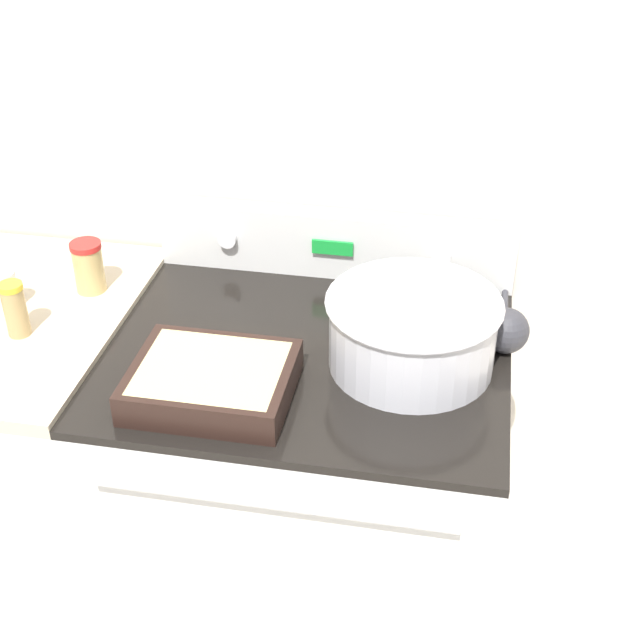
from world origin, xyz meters
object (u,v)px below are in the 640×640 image
object	(u,v)px
casserole_dish	(212,380)
ladle	(506,329)
spice_jar_red_cap	(88,266)
mixing_bowl	(413,328)
spice_jar_yellow_cap	(15,309)
spice_jar_white_cap	(6,290)

from	to	relation	value
casserole_dish	ladle	bearing A→B (deg)	26.01
ladle	spice_jar_red_cap	xyz separation A→B (m)	(-0.87, 0.04, 0.03)
casserole_dish	spice_jar_red_cap	xyz separation A→B (m)	(-0.35, 0.29, 0.03)
spice_jar_red_cap	ladle	bearing A→B (deg)	-2.72
mixing_bowl	spice_jar_yellow_cap	distance (m)	0.77
ladle	spice_jar_yellow_cap	bearing A→B (deg)	-171.27
ladle	spice_jar_white_cap	xyz separation A→B (m)	(-1.01, -0.06, 0.01)
mixing_bowl	spice_jar_white_cap	distance (m)	0.84
spice_jar_red_cap	spice_jar_white_cap	size ratio (longest dim) A/B	1.35
mixing_bowl	spice_jar_white_cap	size ratio (longest dim) A/B	3.94
ladle	spice_jar_yellow_cap	world-z (taller)	spice_jar_yellow_cap
spice_jar_red_cap	spice_jar_white_cap	xyz separation A→B (m)	(-0.14, -0.10, -0.01)
mixing_bowl	spice_jar_red_cap	bearing A→B (deg)	169.39
mixing_bowl	ladle	size ratio (longest dim) A/B	1.09
casserole_dish	spice_jar_yellow_cap	size ratio (longest dim) A/B	2.52
casserole_dish	ladle	xyz separation A→B (m)	(0.52, 0.25, 0.01)
mixing_bowl	spice_jar_white_cap	bearing A→B (deg)	177.82
spice_jar_white_cap	ladle	bearing A→B (deg)	3.24
spice_jar_white_cap	spice_jar_yellow_cap	bearing A→B (deg)	-52.32
casserole_dish	ladle	size ratio (longest dim) A/B	0.95
casserole_dish	ladle	world-z (taller)	ladle
mixing_bowl	ladle	xyz separation A→B (m)	(0.18, 0.09, -0.04)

